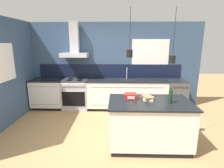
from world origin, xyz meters
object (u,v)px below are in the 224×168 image
object	(u,v)px
dishwasher	(175,95)
red_supply_box	(131,96)
bottle_on_island	(170,97)
book_stack	(148,98)
oven_range	(76,94)

from	to	relation	value
dishwasher	red_supply_box	bearing A→B (deg)	-129.82
dishwasher	bottle_on_island	distance (m)	2.26
dishwasher	book_stack	bearing A→B (deg)	-122.12
bottle_on_island	red_supply_box	distance (m)	0.75
oven_range	red_supply_box	xyz separation A→B (m)	(1.54, -1.79, 0.51)
oven_range	book_stack	bearing A→B (deg)	-44.63
book_stack	red_supply_box	distance (m)	0.34
oven_range	bottle_on_island	xyz separation A→B (m)	(2.25, -2.03, 0.58)
bottle_on_island	book_stack	world-z (taller)	bottle_on_island
bottle_on_island	dishwasher	bearing A→B (deg)	68.78
dishwasher	red_supply_box	world-z (taller)	red_supply_box
red_supply_box	oven_range	bearing A→B (deg)	130.65
book_stack	red_supply_box	size ratio (longest dim) A/B	1.26
oven_range	book_stack	xyz separation A→B (m)	(1.88, -1.85, 0.49)
oven_range	bottle_on_island	size ratio (longest dim) A/B	2.97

